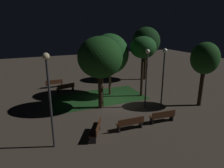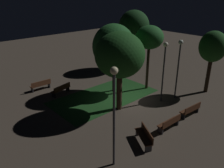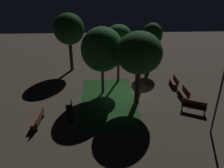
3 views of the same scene
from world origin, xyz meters
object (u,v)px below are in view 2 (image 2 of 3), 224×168
(tree_back_left, at_px, (213,47))
(lamp_post_near_wall, at_px, (114,103))
(tree_tall_center, at_px, (149,38))
(bench_lawn_edge, at_px, (145,136))
(tree_right_canopy, at_px, (114,47))
(lamp_post_path_center, at_px, (179,60))
(bench_front_left, at_px, (41,85))
(tree_back_right, at_px, (120,55))
(bench_near_trees, at_px, (191,110))
(tree_near_wall, at_px, (134,26))
(bench_path_side, at_px, (170,123))
(bench_front_right, at_px, (61,89))
(lamp_post_plaza_west, at_px, (164,62))

(tree_back_left, height_order, lamp_post_near_wall, tree_back_left)
(tree_tall_center, bearing_deg, bench_lawn_edge, -141.03)
(bench_lawn_edge, relative_size, tree_right_canopy, 0.31)
(lamp_post_near_wall, relative_size, lamp_post_path_center, 1.09)
(bench_front_left, relative_size, tree_back_right, 0.31)
(tree_back_right, bearing_deg, bench_near_trees, -54.19)
(tree_near_wall, bearing_deg, bench_front_left, 174.62)
(bench_lawn_edge, distance_m, tree_near_wall, 14.81)
(tree_near_wall, bearing_deg, tree_tall_center, -125.34)
(bench_path_side, relative_size, bench_lawn_edge, 1.01)
(bench_lawn_edge, distance_m, tree_back_left, 10.25)
(tree_back_right, relative_size, tree_back_left, 1.09)
(bench_near_trees, xyz_separation_m, tree_tall_center, (1.53, 5.28, 4.08))
(tree_tall_center, relative_size, tree_near_wall, 0.88)
(bench_front_right, bearing_deg, bench_near_trees, -62.36)
(tree_right_canopy, relative_size, lamp_post_path_center, 1.21)
(bench_front_left, bearing_deg, bench_lawn_edge, -85.36)
(bench_front_right, distance_m, tree_tall_center, 8.59)
(bench_lawn_edge, xyz_separation_m, tree_tall_center, (6.34, 5.12, 4.08))
(tree_tall_center, height_order, tree_back_left, tree_tall_center)
(tree_back_right, distance_m, lamp_post_path_center, 5.09)
(bench_path_side, bearing_deg, lamp_post_near_wall, 179.43)
(bench_front_right, relative_size, bench_front_left, 1.03)
(lamp_post_path_center, bearing_deg, bench_front_left, 129.57)
(tree_back_right, bearing_deg, bench_path_side, -83.68)
(lamp_post_plaza_west, xyz_separation_m, lamp_post_path_center, (1.30, -0.43, 0.03))
(tree_tall_center, distance_m, lamp_post_path_center, 3.17)
(tree_back_left, bearing_deg, lamp_post_near_wall, -174.15)
(bench_path_side, xyz_separation_m, tree_near_wall, (7.66, 10.34, 4.13))
(bench_lawn_edge, bearing_deg, bench_front_right, 90.42)
(tree_tall_center, bearing_deg, bench_near_trees, -106.21)
(bench_front_right, height_order, lamp_post_plaza_west, lamp_post_plaza_west)
(tree_near_wall, bearing_deg, bench_front_right, -174.04)
(bench_front_left, height_order, tree_back_left, tree_back_left)
(bench_front_right, relative_size, lamp_post_path_center, 0.39)
(bench_path_side, distance_m, bench_lawn_edge, 2.27)
(bench_lawn_edge, relative_size, tree_near_wall, 0.28)
(bench_front_left, height_order, lamp_post_path_center, lamp_post_path_center)
(tree_tall_center, distance_m, tree_near_wall, 6.20)
(tree_tall_center, xyz_separation_m, tree_near_wall, (3.59, 5.06, 0.06))
(tree_near_wall, distance_m, tree_back_left, 9.08)
(bench_near_trees, distance_m, tree_tall_center, 6.84)
(bench_path_side, relative_size, lamp_post_plaza_west, 0.38)
(bench_lawn_edge, height_order, tree_back_right, tree_back_right)
(bench_lawn_edge, distance_m, lamp_post_near_wall, 3.94)
(bench_front_right, relative_size, tree_back_right, 0.32)
(tree_back_right, relative_size, lamp_post_plaza_west, 1.21)
(bench_front_right, distance_m, tree_right_canopy, 5.69)
(tree_tall_center, bearing_deg, lamp_post_path_center, -86.86)
(tree_near_wall, relative_size, lamp_post_plaza_west, 1.33)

